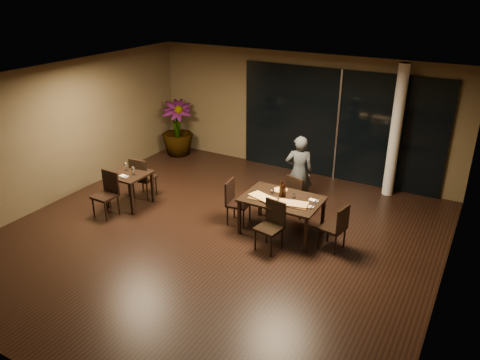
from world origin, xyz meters
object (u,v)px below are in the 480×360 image
chair_main_left (235,200)px  bottle_c (282,189)px  potted_plant (177,128)px  chair_side_near (107,191)px  bottle_b (284,191)px  bottle_a (281,189)px  diner (299,172)px  main_table (282,202)px  chair_main_near (272,223)px  chair_main_far (297,194)px  side_table (129,179)px  chair_side_far (142,176)px  chair_main_right (337,226)px

chair_main_left → bottle_c: 1.05m
chair_main_left → potted_plant: size_ratio=0.60×
chair_side_near → bottle_b: 3.71m
chair_main_left → bottle_a: bottle_a is taller
chair_side_near → diner: (3.32, 2.31, 0.28)m
main_table → bottle_c: bottle_c is taller
chair_main_near → bottle_c: bottle_c is taller
chair_main_left → bottle_a: bearing=-89.8°
chair_main_left → chair_main_far: bearing=-54.5°
bottle_b → bottle_c: size_ratio=0.83×
side_table → bottle_c: 3.42m
side_table → chair_side_far: (-0.00, 0.39, -0.08)m
chair_main_left → bottle_b: 1.09m
chair_main_right → bottle_c: size_ratio=2.79×
chair_main_far → chair_side_near: bearing=43.4°
chair_main_right → potted_plant: potted_plant is taller
chair_main_far → potted_plant: size_ratio=0.60×
side_table → bottle_a: bearing=9.1°
chair_main_left → diner: bearing=-38.8°
side_table → chair_main_far: (3.38, 1.31, -0.11)m
chair_main_right → chair_side_far: bearing=-79.4°
chair_side_near → main_table: bearing=19.6°
main_table → side_table: 3.44m
main_table → chair_main_right: chair_main_right is taller
side_table → potted_plant: (-1.00, 3.10, 0.14)m
bottle_b → potted_plant: bearing=150.1°
chair_main_right → diner: 1.89m
chair_side_far → bottle_c: bottle_c is taller
chair_main_near → chair_side_far: size_ratio=0.96×
chair_side_near → bottle_c: bearing=21.0°
chair_side_near → chair_main_right: bearing=14.6°
diner → potted_plant: size_ratio=1.06×
potted_plant → bottle_b: (4.42, -2.54, 0.12)m
chair_side_near → bottle_a: 3.65m
main_table → chair_main_near: 0.62m
bottle_a → chair_side_near: bearing=-162.1°
main_table → chair_side_far: size_ratio=1.55×
bottle_c → chair_main_left: bearing=-170.7°
chair_main_left → bottle_a: 1.04m
chair_main_right → chair_main_near: bearing=-53.6°
chair_main_near → potted_plant: 5.51m
main_table → chair_main_left: chair_main_left is taller
side_table → chair_side_near: 0.59m
side_table → bottle_b: (3.42, 0.56, 0.26)m
potted_plant → bottle_c: potted_plant is taller
chair_main_right → bottle_a: bearing=-85.6°
chair_main_far → potted_plant: (-4.38, 1.79, 0.26)m
bottle_c → chair_side_near: bearing=-161.6°
chair_side_far → diner: diner is taller
chair_main_left → bottle_a: (0.96, 0.12, 0.40)m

